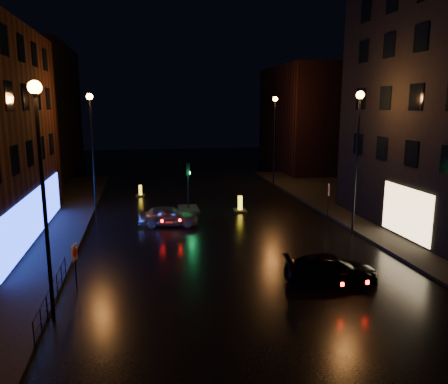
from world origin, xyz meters
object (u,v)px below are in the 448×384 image
Objects in this scene: traffic_signal at (188,203)px; silver_hatchback at (169,216)px; dark_sedan at (331,269)px; bollard_near at (240,208)px; road_sign_right at (328,193)px; bollard_far at (141,194)px; road_sign_left at (75,257)px.

silver_hatchback is (-1.72, -4.13, 0.14)m from traffic_signal.
dark_sedan reaches higher than bollard_near.
road_sign_right reaches higher than bollard_near.
dark_sedan is 21.88m from bollard_far.
traffic_signal is 1.46× the size of road_sign_right.
dark_sedan is at bearing -81.96° from bollard_near.
road_sign_left is at bearing 51.08° from road_sign_right.
silver_hatchback is at bearing -147.74° from bollard_near.
road_sign_left is 17.88m from road_sign_right.
road_sign_right is (5.46, -2.98, 1.52)m from bollard_near.
traffic_signal is at bearing -15.54° from silver_hatchback.
bollard_far is at bearing 96.57° from road_sign_left.
dark_sedan is at bearing -62.58° from bollard_far.
silver_hatchback is at bearing 79.48° from road_sign_left.
bollard_near is at bearing 11.85° from dark_sedan.
dark_sedan is 3.04× the size of bollard_near.
traffic_signal is at bearing -52.91° from bollard_far.
dark_sedan is 2.00× the size of road_sign_left.
traffic_signal reaches higher than dark_sedan.
bollard_far is (-1.76, 9.82, -0.44)m from silver_hatchback.
silver_hatchback is at bearing 38.79° from dark_sedan.
road_sign_left reaches higher than silver_hatchback.
road_sign_left reaches higher than dark_sedan.
dark_sedan reaches higher than bollard_far.
road_sign_right reaches higher than road_sign_left.
dark_sedan is 10.83m from road_sign_left.
road_sign_right is at bearing -24.79° from traffic_signal.
road_sign_left is at bearing -114.19° from traffic_signal.
bollard_near is 1.19× the size of bollard_far.
bollard_far is (-3.48, 5.69, -0.30)m from traffic_signal.
bollard_far is at bearing 121.45° from traffic_signal.
traffic_signal is 4.48m from silver_hatchback.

